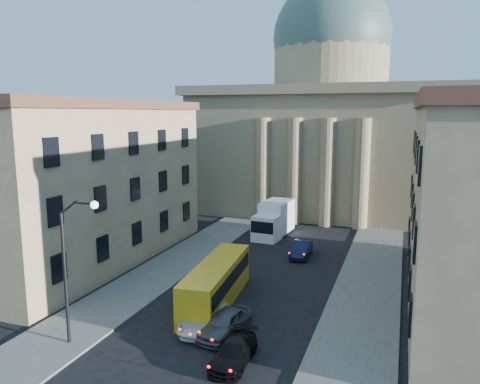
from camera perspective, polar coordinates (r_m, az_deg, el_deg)
The scene contains 11 objects.
sidewalk_left at distance 38.89m, azimuth -11.72°, elevation -10.90°, with size 5.00×60.00×0.15m, color #514E4A.
sidewalk_right at distance 33.89m, azimuth 14.58°, elevation -14.18°, with size 5.00×60.00×0.15m, color #514E4A.
church at distance 69.32m, azimuth 10.71°, elevation 8.07°, with size 68.02×28.76×36.60m.
building_left at distance 45.06m, azimuth -18.69°, elevation 1.27°, with size 11.60×26.60×14.70m.
street_lamp at distance 28.67m, azimuth -19.85°, elevation -7.78°, with size 2.62×0.44×8.83m.
car_left_mid at distance 30.86m, azimuth -4.44°, elevation -15.13°, with size 2.22×4.81×1.34m, color silver.
car_right_mid at distance 27.05m, azimuth -0.74°, elevation -18.95°, with size 1.79×4.40×1.28m, color black.
car_right_far at distance 29.92m, azimuth -1.85°, elevation -15.68°, with size 1.87×4.64×1.58m, color #49494D.
car_right_distant at distance 45.33m, azimuth 7.51°, elevation -6.90°, with size 1.57×4.49×1.48m, color black.
city_bus at distance 34.29m, azimuth -2.88°, elevation -10.86°, with size 3.35×10.65×2.95m.
box_truck at distance 52.26m, azimuth 4.12°, elevation -3.44°, with size 3.26×7.05×3.76m.
Camera 1 is at (10.69, -13.00, 13.59)m, focal length 35.00 mm.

